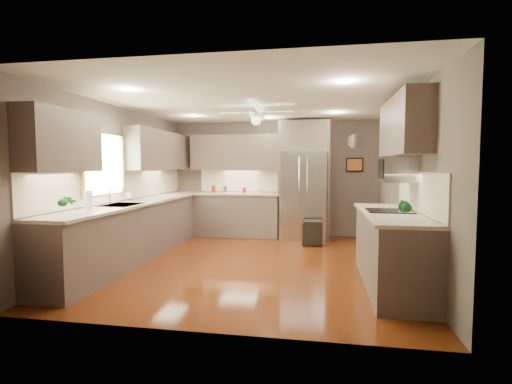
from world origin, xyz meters
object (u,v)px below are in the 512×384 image
(canister_b, at_px, (225,189))
(stool, at_px, (312,233))
(soap_bottle, at_px, (132,195))
(canister_d, at_px, (244,190))
(paper_towel, at_px, (88,200))
(microwave, at_px, (397,169))
(potted_plant_right, at_px, (405,206))
(bowl, at_px, (257,192))
(canister_a, at_px, (214,189))
(potted_plant_left, at_px, (64,202))
(refrigerator, at_px, (304,182))

(canister_b, xyz_separation_m, stool, (1.91, -0.69, -0.77))
(soap_bottle, bearing_deg, canister_d, 55.87)
(paper_towel, bearing_deg, microwave, 11.32)
(canister_d, bearing_deg, potted_plant_right, -55.80)
(canister_d, bearing_deg, bowl, 6.07)
(microwave, distance_m, paper_towel, 4.05)
(potted_plant_right, bearing_deg, canister_a, 130.84)
(canister_a, height_order, canister_d, canister_a)
(bowl, bearing_deg, microwave, -49.90)
(potted_plant_right, bearing_deg, microwave, 83.74)
(soap_bottle, height_order, potted_plant_right, potted_plant_right)
(bowl, bearing_deg, paper_towel, -114.50)
(canister_d, height_order, stool, canister_d)
(soap_bottle, bearing_deg, microwave, -7.95)
(potted_plant_right, height_order, paper_towel, potted_plant_right)
(potted_plant_left, xyz_separation_m, refrigerator, (2.66, 3.90, 0.09))
(canister_a, height_order, soap_bottle, soap_bottle)
(soap_bottle, bearing_deg, stool, 26.56)
(potted_plant_left, xyz_separation_m, paper_towel, (0.04, 0.40, -0.02))
(refrigerator, height_order, stool, refrigerator)
(canister_b, relative_size, canister_d, 1.32)
(potted_plant_left, bearing_deg, potted_plant_right, 3.54)
(canister_a, xyz_separation_m, potted_plant_left, (-0.68, -3.95, 0.08))
(potted_plant_left, height_order, microwave, microwave)
(potted_plant_left, relative_size, potted_plant_right, 1.09)
(microwave, bearing_deg, potted_plant_right, -96.26)
(potted_plant_left, relative_size, microwave, 0.59)
(canister_a, relative_size, microwave, 0.27)
(microwave, bearing_deg, canister_a, 140.20)
(canister_d, distance_m, stool, 1.80)
(microwave, bearing_deg, canister_d, 133.65)
(potted_plant_right, bearing_deg, soap_bottle, 159.06)
(stool, bearing_deg, refrigerator, 106.41)
(potted_plant_left, height_order, paper_towel, potted_plant_left)
(stool, bearing_deg, potted_plant_right, -71.09)
(canister_b, bearing_deg, canister_a, 174.65)
(canister_a, distance_m, soap_bottle, 2.32)
(potted_plant_right, xyz_separation_m, microwave, (0.10, 0.95, 0.39))
(refrigerator, distance_m, paper_towel, 4.38)
(potted_plant_right, distance_m, stool, 3.28)
(soap_bottle, relative_size, microwave, 0.35)
(refrigerator, relative_size, paper_towel, 9.23)
(bowl, xyz_separation_m, paper_towel, (-1.62, -3.56, 0.11))
(bowl, bearing_deg, potted_plant_left, -112.72)
(soap_bottle, xyz_separation_m, potted_plant_left, (0.09, -1.76, 0.07))
(canister_a, relative_size, stool, 0.33)
(canister_d, relative_size, refrigerator, 0.05)
(canister_d, relative_size, bowl, 0.56)
(canister_a, bearing_deg, potted_plant_left, -99.73)
(canister_b, bearing_deg, potted_plant_left, -103.49)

